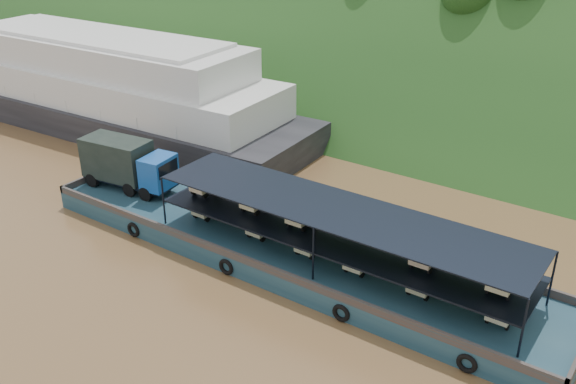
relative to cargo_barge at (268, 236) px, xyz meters
The scene contains 4 objects.
ground 2.18m from the cargo_barge, 13.10° to the right, with size 160.00×160.00×0.00m, color brown.
hillside 35.65m from the cargo_barge, 87.15° to the left, with size 140.00×28.00×28.00m, color #173914.
cargo_barge is the anchor object (origin of this frame).
passenger_ferry 29.26m from the cargo_barge, 158.52° to the left, with size 43.73×13.02×8.75m.
Camera 1 is at (19.44, -27.79, 21.37)m, focal length 40.00 mm.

